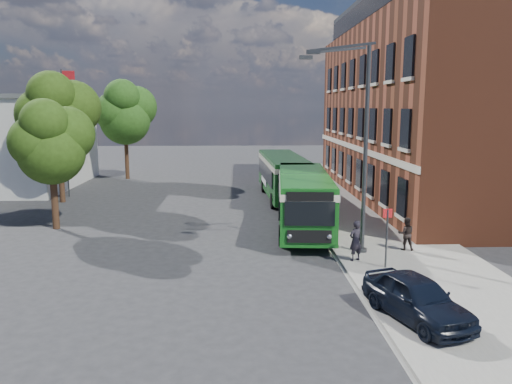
{
  "coord_description": "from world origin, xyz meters",
  "views": [
    {
      "loc": [
        -0.2,
        -23.02,
        6.47
      ],
      "look_at": [
        0.66,
        1.73,
        2.2
      ],
      "focal_mm": 35.0,
      "sensor_mm": 36.0,
      "label": 1
    }
  ],
  "objects_px": {
    "street_lamp": "(357,146)",
    "bus_front": "(304,196)",
    "parked_car": "(417,298)",
    "bus_rear": "(283,173)"
  },
  "relations": [
    {
      "from": "bus_rear",
      "to": "bus_front",
      "type": "bearing_deg",
      "value": -88.56
    },
    {
      "from": "parked_car",
      "to": "bus_rear",
      "type": "bearing_deg",
      "value": 77.36
    },
    {
      "from": "bus_front",
      "to": "parked_car",
      "type": "bearing_deg",
      "value": -80.8
    },
    {
      "from": "street_lamp",
      "to": "bus_front",
      "type": "bearing_deg",
      "value": 109.62
    },
    {
      "from": "parked_car",
      "to": "bus_front",
      "type": "bearing_deg",
      "value": 80.77
    },
    {
      "from": "bus_front",
      "to": "parked_car",
      "type": "distance_m",
      "value": 11.86
    },
    {
      "from": "street_lamp",
      "to": "bus_front",
      "type": "xyz_separation_m",
      "value": [
        -1.64,
        4.6,
        -2.96
      ]
    },
    {
      "from": "street_lamp",
      "to": "parked_car",
      "type": "distance_m",
      "value": 8.11
    },
    {
      "from": "street_lamp",
      "to": "parked_car",
      "type": "xyz_separation_m",
      "value": [
        0.25,
        -7.07,
        -3.96
      ]
    },
    {
      "from": "street_lamp",
      "to": "bus_rear",
      "type": "distance_m",
      "value": 14.29
    }
  ]
}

